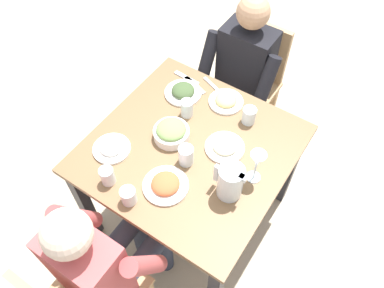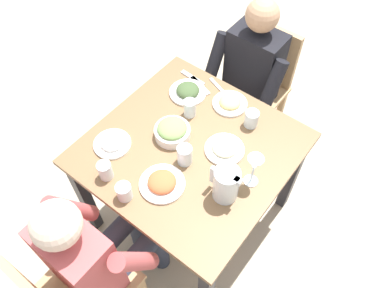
# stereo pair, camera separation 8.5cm
# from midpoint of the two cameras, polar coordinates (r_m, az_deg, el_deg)

# --- Properties ---
(ground_plane) EXTENTS (8.00, 8.00, 0.00)m
(ground_plane) POSITION_cam_midpoint_polar(r_m,az_deg,el_deg) (2.64, 0.76, -10.10)
(ground_plane) COLOR tan
(dining_table) EXTENTS (0.99, 0.99, 0.76)m
(dining_table) POSITION_cam_midpoint_polar(r_m,az_deg,el_deg) (2.08, 0.95, -2.31)
(dining_table) COLOR brown
(dining_table) RESTS_ON ground_plane
(chair_near) EXTENTS (0.40, 0.40, 0.89)m
(chair_near) POSITION_cam_midpoint_polar(r_m,az_deg,el_deg) (2.70, 10.67, 9.09)
(chair_near) COLOR tan
(chair_near) RESTS_ON ground_plane
(diner_near) EXTENTS (0.48, 0.53, 1.18)m
(diner_near) POSITION_cam_midpoint_polar(r_m,az_deg,el_deg) (2.47, 8.70, 8.94)
(diner_near) COLOR black
(diner_near) RESTS_ON ground_plane
(diner_far) EXTENTS (0.48, 0.53, 1.18)m
(diner_far) POSITION_cam_midpoint_polar(r_m,az_deg,el_deg) (1.88, -12.28, -15.06)
(diner_far) COLOR #B24C4C
(diner_far) RESTS_ON ground_plane
(water_pitcher) EXTENTS (0.16, 0.12, 0.19)m
(water_pitcher) POSITION_cam_midpoint_polar(r_m,az_deg,el_deg) (1.77, 6.41, -5.89)
(water_pitcher) COLOR silver
(water_pitcher) RESTS_ON dining_table
(salad_bowl) EXTENTS (0.19, 0.19, 0.09)m
(salad_bowl) POSITION_cam_midpoint_polar(r_m,az_deg,el_deg) (1.99, -1.77, 1.87)
(salad_bowl) COLOR white
(salad_bowl) RESTS_ON dining_table
(plate_beans) EXTENTS (0.20, 0.20, 0.04)m
(plate_beans) POSITION_cam_midpoint_polar(r_m,az_deg,el_deg) (1.97, 6.05, -0.72)
(plate_beans) COLOR white
(plate_beans) RESTS_ON dining_table
(plate_yoghurt) EXTENTS (0.19, 0.19, 0.05)m
(plate_yoghurt) POSITION_cam_midpoint_polar(r_m,az_deg,el_deg) (2.01, -10.52, 0.13)
(plate_yoghurt) COLOR white
(plate_yoghurt) RESTS_ON dining_table
(plate_rice_curry) EXTENTS (0.22, 0.22, 0.05)m
(plate_rice_curry) POSITION_cam_midpoint_polar(r_m,az_deg,el_deg) (1.85, -3.12, -5.75)
(plate_rice_curry) COLOR white
(plate_rice_curry) RESTS_ON dining_table
(plate_fries) EXTENTS (0.19, 0.19, 0.05)m
(plate_fries) POSITION_cam_midpoint_polar(r_m,az_deg,el_deg) (2.17, 6.73, 6.06)
(plate_fries) COLOR white
(plate_fries) RESTS_ON dining_table
(plate_dolmas) EXTENTS (0.21, 0.21, 0.06)m
(plate_dolmas) POSITION_cam_midpoint_polar(r_m,az_deg,el_deg) (2.21, 0.48, 7.77)
(plate_dolmas) COLOR white
(plate_dolmas) RESTS_ON dining_table
(water_glass_near_left) EXTENTS (0.07, 0.07, 0.10)m
(water_glass_near_left) POSITION_cam_midpoint_polar(r_m,az_deg,el_deg) (2.09, 0.84, 5.30)
(water_glass_near_left) COLOR silver
(water_glass_near_left) RESTS_ON dining_table
(water_glass_by_pitcher) EXTENTS (0.07, 0.07, 0.09)m
(water_glass_by_pitcher) POSITION_cam_midpoint_polar(r_m,az_deg,el_deg) (2.07, 9.92, 3.66)
(water_glass_by_pitcher) COLOR silver
(water_glass_by_pitcher) RESTS_ON dining_table
(water_glass_far_left) EXTENTS (0.07, 0.07, 0.09)m
(water_glass_far_left) POSITION_cam_midpoint_polar(r_m,az_deg,el_deg) (1.82, -8.64, -7.00)
(water_glass_far_left) COLOR silver
(water_glass_far_left) RESTS_ON dining_table
(water_glass_near_right) EXTENTS (0.07, 0.07, 0.10)m
(water_glass_near_right) POSITION_cam_midpoint_polar(r_m,az_deg,el_deg) (1.89, -11.41, -3.89)
(water_glass_near_right) COLOR silver
(water_glass_near_right) RESTS_ON dining_table
(water_glass_center) EXTENTS (0.08, 0.08, 0.11)m
(water_glass_center) POSITION_cam_midpoint_polar(r_m,az_deg,el_deg) (1.89, 0.19, -1.66)
(water_glass_center) COLOR silver
(water_glass_center) RESTS_ON dining_table
(wine_glass) EXTENTS (0.08, 0.08, 0.20)m
(wine_glass) POSITION_cam_midpoint_polar(r_m,az_deg,el_deg) (1.78, 10.53, -3.13)
(wine_glass) COLOR silver
(wine_glass) RESTS_ON dining_table
(fork_near) EXTENTS (0.17, 0.08, 0.01)m
(fork_near) POSITION_cam_midpoint_polar(r_m,az_deg,el_deg) (2.27, 2.29, 8.59)
(fork_near) COLOR silver
(fork_near) RESTS_ON dining_table
(knife_near) EXTENTS (0.18, 0.08, 0.01)m
(knife_near) POSITION_cam_midpoint_polar(r_m,az_deg,el_deg) (2.26, 5.15, 8.17)
(knife_near) COLOR silver
(knife_near) RESTS_ON dining_table
(fork_far) EXTENTS (0.17, 0.04, 0.01)m
(fork_far) POSITION_cam_midpoint_polar(r_m,az_deg,el_deg) (2.31, 1.16, 9.69)
(fork_far) COLOR silver
(fork_far) RESTS_ON dining_table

